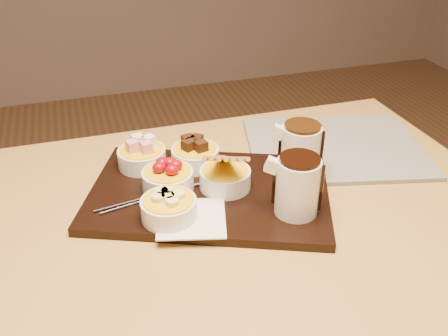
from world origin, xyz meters
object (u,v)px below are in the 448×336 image
object	(u,v)px
pitcher_dark_chocolate	(298,187)
pitcher_milk_chocolate	(300,152)
dining_table	(208,259)
newspaper	(334,147)
serving_board	(209,193)
bowl_strawberries	(168,180)

from	to	relation	value
pitcher_dark_chocolate	pitcher_milk_chocolate	bearing A→B (deg)	85.60
dining_table	pitcher_milk_chocolate	distance (m)	0.28
pitcher_milk_chocolate	newspaper	world-z (taller)	pitcher_milk_chocolate
dining_table	newspaper	bearing A→B (deg)	25.67
serving_board	bowl_strawberries	size ratio (longest dim) A/B	4.60
serving_board	pitcher_dark_chocolate	size ratio (longest dim) A/B	4.29
dining_table	bowl_strawberries	xyz separation A→B (m)	(-0.05, 0.09, 0.14)
bowl_strawberries	pitcher_dark_chocolate	bearing A→B (deg)	-35.40
bowl_strawberries	newspaper	xyz separation A→B (m)	(0.40, 0.07, -0.03)
serving_board	pitcher_milk_chocolate	bearing A→B (deg)	21.80
bowl_strawberries	pitcher_milk_chocolate	bearing A→B (deg)	-6.35
serving_board	newspaper	size ratio (longest dim) A/B	1.18
newspaper	bowl_strawberries	bearing A→B (deg)	-156.13
serving_board	newspaper	distance (m)	0.34
bowl_strawberries	pitcher_dark_chocolate	xyz separation A→B (m)	(0.20, -0.15, 0.03)
bowl_strawberries	pitcher_dark_chocolate	distance (m)	0.25
dining_table	pitcher_dark_chocolate	xyz separation A→B (m)	(0.15, -0.05, 0.17)
bowl_strawberries	pitcher_milk_chocolate	xyz separation A→B (m)	(0.26, -0.03, 0.03)
bowl_strawberries	pitcher_milk_chocolate	distance (m)	0.27
dining_table	pitcher_dark_chocolate	distance (m)	0.23
serving_board	pitcher_milk_chocolate	xyz separation A→B (m)	(0.19, -0.00, 0.06)
bowl_strawberries	dining_table	bearing A→B (deg)	-61.29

